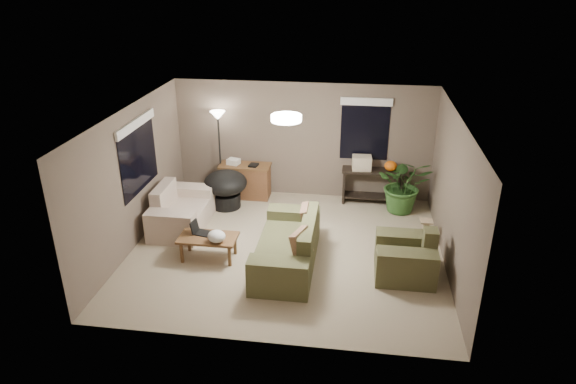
# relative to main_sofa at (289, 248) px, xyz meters

# --- Properties ---
(room_shell) EXTENTS (5.50, 5.50, 5.50)m
(room_shell) POSITION_rel_main_sofa_xyz_m (-0.11, 0.44, 0.96)
(room_shell) COLOR tan
(room_shell) RESTS_ON ground
(main_sofa) EXTENTS (0.95, 2.20, 0.85)m
(main_sofa) POSITION_rel_main_sofa_xyz_m (0.00, 0.00, 0.00)
(main_sofa) COLOR #4C4D2E
(main_sofa) RESTS_ON ground
(throw_pillows) EXTENTS (0.37, 1.38, 0.47)m
(throw_pillows) POSITION_rel_main_sofa_xyz_m (0.26, -0.00, 0.36)
(throw_pillows) COLOR #8C7251
(throw_pillows) RESTS_ON main_sofa
(loveseat) EXTENTS (0.90, 1.60, 0.85)m
(loveseat) POSITION_rel_main_sofa_xyz_m (-2.28, 1.06, 0.00)
(loveseat) COLOR beige
(loveseat) RESTS_ON ground
(armchair) EXTENTS (0.95, 1.00, 0.85)m
(armchair) POSITION_rel_main_sofa_xyz_m (1.94, -0.07, 0.00)
(armchair) COLOR brown
(armchair) RESTS_ON ground
(coffee_table) EXTENTS (1.00, 0.55, 0.42)m
(coffee_table) POSITION_rel_main_sofa_xyz_m (-1.41, -0.03, 0.06)
(coffee_table) COLOR brown
(coffee_table) RESTS_ON ground
(laptop) EXTENTS (0.40, 0.30, 0.24)m
(laptop) POSITION_rel_main_sofa_xyz_m (-1.58, 0.07, 0.19)
(laptop) COLOR black
(laptop) RESTS_ON coffee_table
(plastic_bag) EXTENTS (0.38, 0.36, 0.21)m
(plastic_bag) POSITION_rel_main_sofa_xyz_m (-1.21, -0.18, 0.23)
(plastic_bag) COLOR white
(plastic_bag) RESTS_ON coffee_table
(desk) EXTENTS (1.10, 0.50, 0.75)m
(desk) POSITION_rel_main_sofa_xyz_m (-1.33, 2.62, 0.08)
(desk) COLOR brown
(desk) RESTS_ON ground
(desk_papers) EXTENTS (0.70, 0.30, 0.12)m
(desk_papers) POSITION_rel_main_sofa_xyz_m (-1.49, 2.61, 0.51)
(desk_papers) COLOR silver
(desk_papers) RESTS_ON desk
(console_table) EXTENTS (1.30, 0.40, 0.75)m
(console_table) POSITION_rel_main_sofa_xyz_m (1.41, 2.69, 0.14)
(console_table) COLOR black
(console_table) RESTS_ON ground
(pumpkin) EXTENTS (0.34, 0.34, 0.21)m
(pumpkin) POSITION_rel_main_sofa_xyz_m (1.76, 2.69, 0.56)
(pumpkin) COLOR orange
(pumpkin) RESTS_ON console_table
(cardboard_box) EXTENTS (0.41, 0.32, 0.29)m
(cardboard_box) POSITION_rel_main_sofa_xyz_m (1.16, 2.69, 0.60)
(cardboard_box) COLOR beige
(cardboard_box) RESTS_ON console_table
(papasan_chair) EXTENTS (1.19, 1.19, 0.80)m
(papasan_chair) POSITION_rel_main_sofa_xyz_m (-1.62, 2.05, 0.17)
(papasan_chair) COLOR black
(papasan_chair) RESTS_ON ground
(floor_lamp) EXTENTS (0.32, 0.32, 1.91)m
(floor_lamp) POSITION_rel_main_sofa_xyz_m (-1.87, 2.63, 1.30)
(floor_lamp) COLOR black
(floor_lamp) RESTS_ON ground
(ceiling_fixture) EXTENTS (0.50, 0.50, 0.10)m
(ceiling_fixture) POSITION_rel_main_sofa_xyz_m (-0.11, 0.44, 2.15)
(ceiling_fixture) COLOR white
(ceiling_fixture) RESTS_ON room_shell
(houseplant) EXTENTS (1.08, 1.20, 0.93)m
(houseplant) POSITION_rel_main_sofa_xyz_m (2.04, 2.36, 0.17)
(houseplant) COLOR #2D5923
(houseplant) RESTS_ON ground
(cat_scratching_post) EXTENTS (0.32, 0.32, 0.50)m
(cat_scratching_post) POSITION_rel_main_sofa_xyz_m (2.36, 0.97, -0.08)
(cat_scratching_post) COLOR tan
(cat_scratching_post) RESTS_ON ground
(window_left) EXTENTS (0.05, 1.56, 1.33)m
(window_left) POSITION_rel_main_sofa_xyz_m (-2.84, 0.74, 1.49)
(window_left) COLOR black
(window_left) RESTS_ON room_shell
(window_back) EXTENTS (1.06, 0.05, 1.33)m
(window_back) POSITION_rel_main_sofa_xyz_m (1.19, 2.92, 1.49)
(window_back) COLOR black
(window_back) RESTS_ON room_shell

